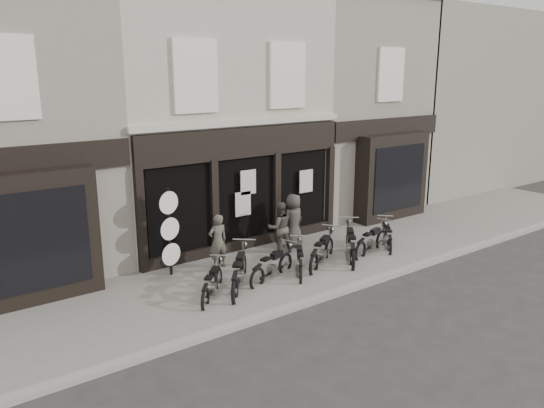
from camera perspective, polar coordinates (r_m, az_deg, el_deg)
ground_plane at (r=14.66m, az=3.68°, el=-8.11°), size 90.00×90.00×0.00m
pavement at (r=15.29m, az=1.50°, el=-6.89°), size 30.00×4.20×0.12m
kerb at (r=13.78m, az=7.06°, el=-9.41°), size 30.00×0.25×0.13m
central_building at (r=18.57m, az=-8.14°, el=9.49°), size 7.30×6.22×8.34m
neighbour_right at (r=22.25m, az=6.70°, el=10.18°), size 5.60×6.73×8.34m
filler_right at (r=28.48m, az=18.88°, el=10.51°), size 11.00×6.00×8.20m
motorcycle_0 at (r=13.37m, az=-6.44°, el=-8.78°), size 1.47×1.49×0.90m
motorcycle_1 at (r=13.77m, az=-3.53°, el=-7.65°), size 1.71×1.91×1.11m
motorcycle_2 at (r=14.36m, az=0.03°, el=-6.97°), size 1.90×0.93×0.95m
motorcycle_3 at (r=14.81m, az=2.99°, el=-6.35°), size 1.35×1.64×0.92m
motorcycle_4 at (r=15.44m, az=5.40°, el=-5.35°), size 1.93×1.36×1.03m
motorcycle_5 at (r=15.99m, az=8.43°, el=-4.63°), size 1.71×1.94×1.12m
motorcycle_6 at (r=16.62m, az=10.66°, el=-4.19°), size 1.98×0.87×0.97m
motorcycle_7 at (r=17.28m, az=12.30°, el=-3.65°), size 1.43×1.55×0.91m
man_left at (r=15.00m, az=-5.85°, el=-3.99°), size 0.58×0.39×1.55m
man_centre at (r=16.14m, az=0.82°, el=-2.53°), size 0.91×0.80×1.59m
man_right at (r=16.66m, az=2.30°, el=-1.79°), size 0.92×0.68×1.71m
advert_sign_post at (r=14.52m, az=-10.93°, el=-3.37°), size 0.61×0.40×2.55m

